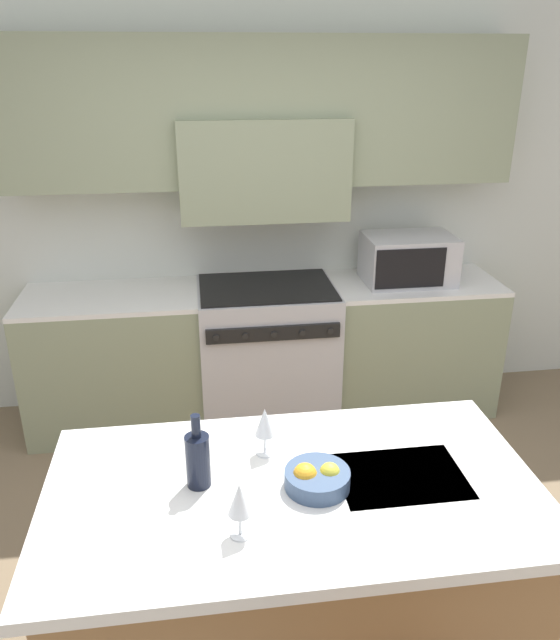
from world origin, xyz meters
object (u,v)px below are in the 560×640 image
at_px(wine_bottle, 198,459).
at_px(wine_glass_far, 265,423).
at_px(microwave, 408,259).
at_px(range_stove, 267,352).
at_px(wine_glass_near, 240,501).
at_px(fruit_bowl, 317,478).

bearing_deg(wine_bottle, wine_glass_far, 31.15).
height_order(microwave, wine_glass_far, microwave).
bearing_deg(wine_glass_far, wine_bottle, -148.85).
bearing_deg(range_stove, wine_glass_near, -98.86).
bearing_deg(wine_glass_far, fruit_bowl, -55.08).
distance_m(range_stove, wine_glass_far, 1.91).
relative_size(range_stove, wine_bottle, 3.42).
xyz_separation_m(microwave, wine_bottle, (-1.40, -1.97, -0.03)).
distance_m(wine_glass_near, fruit_bowl, 0.35).
relative_size(microwave, fruit_bowl, 2.56).
distance_m(microwave, fruit_bowl, 2.27).
bearing_deg(wine_glass_near, fruit_bowl, 35.69).
relative_size(microwave, wine_glass_near, 3.01).
height_order(wine_bottle, wine_glass_near, wine_bottle).
bearing_deg(wine_bottle, microwave, 54.64).
height_order(wine_glass_far, fruit_bowl, wine_glass_far).
distance_m(range_stove, wine_bottle, 2.08).
xyz_separation_m(range_stove, wine_glass_near, (-0.34, -2.21, 0.59)).
height_order(wine_bottle, fruit_bowl, wine_bottle).
bearing_deg(fruit_bowl, microwave, 63.79).
height_order(microwave, fruit_bowl, microwave).
xyz_separation_m(wine_glass_near, fruit_bowl, (0.27, 0.20, -0.09)).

